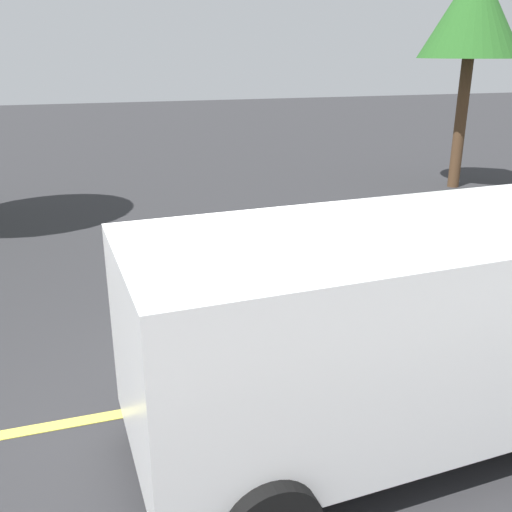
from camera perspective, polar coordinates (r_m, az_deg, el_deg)
ground_plane at (r=6.55m, az=-4.16°, el=-13.98°), size 80.00×80.00×0.00m
lane_marking_centre at (r=7.69m, az=18.41°, el=-9.48°), size 28.00×0.16×0.01m
white_van at (r=5.56m, az=15.05°, el=-6.18°), size 5.29×2.46×2.20m
tree_left_verge at (r=16.94m, az=21.00°, el=21.91°), size 2.68×2.68×5.85m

